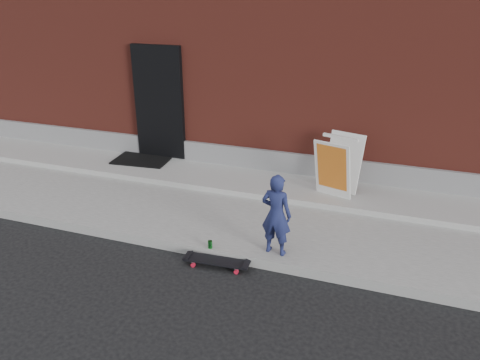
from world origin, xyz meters
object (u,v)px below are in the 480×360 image
at_px(child, 276,215).
at_px(pizza_sign, 338,166).
at_px(soda_can, 210,244).
at_px(skateboard, 217,261).

height_order(child, pizza_sign, child).
bearing_deg(pizza_sign, soda_can, -122.25).
relative_size(child, pizza_sign, 1.13).
height_order(skateboard, soda_can, soda_can).
bearing_deg(soda_can, pizza_sign, 57.75).
height_order(child, soda_can, child).
bearing_deg(child, skateboard, 34.65).
distance_m(child, pizza_sign, 2.09).
relative_size(skateboard, soda_can, 7.98).
bearing_deg(skateboard, soda_can, 132.16).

